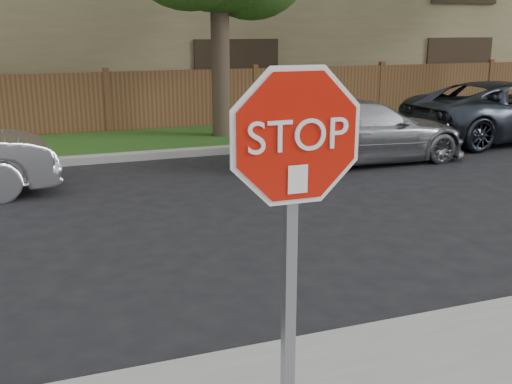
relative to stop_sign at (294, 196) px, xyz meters
name	(u,v)px	position (x,y,z in m)	size (l,w,h in m)	color
ground	(274,351)	(0.49, 1.48, -1.83)	(90.00, 90.00, 0.00)	black
far_curb	(129,157)	(0.49, 9.63, -1.75)	(70.00, 0.30, 0.15)	gray
grass_strip	(118,143)	(0.49, 11.28, -1.77)	(70.00, 3.00, 0.12)	#1E4714
fence	(108,104)	(0.49, 12.88, -1.03)	(70.00, 0.12, 1.60)	brown
apartment_building	(82,1)	(0.49, 18.48, 1.70)	(35.20, 9.20, 7.20)	#8A7C55
stop_sign	(294,196)	(0.00, 0.00, 0.00)	(1.01, 0.13, 2.55)	gray
sedan_right	(363,131)	(5.00, 7.86, -1.19)	(1.80, 4.42, 1.28)	#A1A2A8
sedan_far_right	(507,111)	(9.61, 8.87, -1.12)	(2.36, 5.12, 1.42)	#333945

